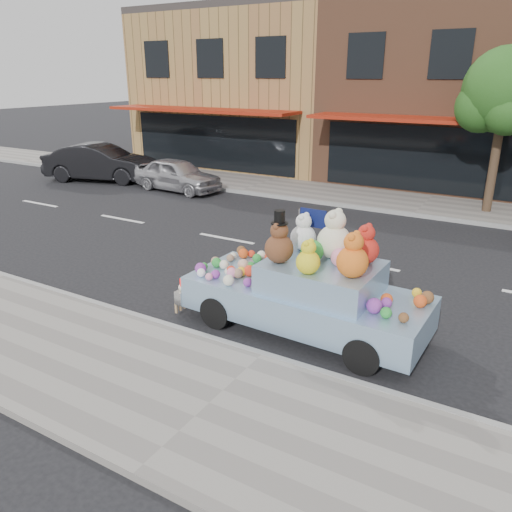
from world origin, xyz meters
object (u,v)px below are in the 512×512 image
Objects in this scene: car_dark at (101,163)px; street_tree at (506,98)px; art_car at (307,289)px; car_silver at (177,175)px.

street_tree is at bearing -98.04° from car_dark.
art_car is at bearing -100.19° from street_tree.
street_tree is 1.09× the size of car_dark.
car_silver is 12.16m from art_car.
art_car is at bearing -137.64° from car_dark.
street_tree is 1.15× the size of art_car.
street_tree reaches higher than art_car.
car_dark is (-15.17, -2.48, -2.91)m from street_tree.
art_car is (13.32, -7.78, 0.03)m from car_dark.
art_car is (9.24, -7.90, 0.17)m from car_silver.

